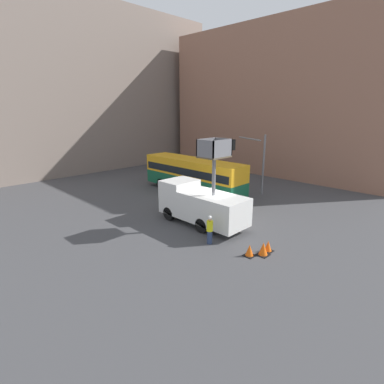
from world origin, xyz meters
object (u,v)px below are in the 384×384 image
at_px(utility_truck, 201,203).
at_px(traffic_cone_far_side, 249,251).
at_px(road_worker_near_truck, 210,230).
at_px(road_worker_directing, 211,198).
at_px(traffic_light_pole, 252,155).
at_px(city_bus, 193,173).
at_px(traffic_cone_near_truck, 268,246).
at_px(traffic_cone_mid_road, 263,249).

relative_size(utility_truck, traffic_cone_far_side, 9.85).
distance_m(utility_truck, road_worker_near_truck, 3.28).
xyz_separation_m(road_worker_directing, traffic_cone_far_side, (-4.41, -6.64, -0.60)).
bearing_deg(road_worker_directing, traffic_light_pole, 57.08).
distance_m(city_bus, traffic_cone_near_truck, 12.96).
xyz_separation_m(utility_truck, traffic_cone_near_truck, (-0.39, -5.56, -1.23)).
height_order(city_bus, traffic_cone_mid_road, city_bus).
bearing_deg(traffic_cone_near_truck, utility_truck, 86.02).
bearing_deg(traffic_light_pole, utility_truck, -169.73).
distance_m(traffic_light_pole, road_worker_near_truck, 11.38).
height_order(road_worker_directing, traffic_cone_near_truck, road_worker_directing).
height_order(traffic_light_pole, traffic_cone_mid_road, traffic_light_pole).
distance_m(utility_truck, city_bus, 8.00).
bearing_deg(road_worker_near_truck, traffic_cone_mid_road, -85.53).
bearing_deg(road_worker_directing, traffic_cone_far_side, -66.41).
relative_size(traffic_cone_near_truck, traffic_cone_far_side, 0.94).
bearing_deg(traffic_cone_near_truck, city_bus, 63.72).
xyz_separation_m(traffic_light_pole, traffic_cone_mid_road, (-9.25, -7.10, -3.42)).
xyz_separation_m(traffic_cone_near_truck, traffic_cone_far_side, (-1.20, 0.43, 0.02)).
bearing_deg(utility_truck, road_worker_directing, 28.18).
xyz_separation_m(city_bus, traffic_cone_near_truck, (-5.69, -11.53, -1.60)).
xyz_separation_m(city_bus, traffic_cone_mid_road, (-6.28, -11.58, -1.55)).
height_order(traffic_light_pole, traffic_cone_near_truck, traffic_light_pole).
xyz_separation_m(utility_truck, traffic_cone_far_side, (-1.59, -5.13, -1.21)).
bearing_deg(utility_truck, traffic_cone_far_side, -107.22).
xyz_separation_m(road_worker_near_truck, traffic_cone_near_truck, (1.57, -3.01, -0.58)).
height_order(utility_truck, traffic_light_pole, utility_truck).
bearing_deg(traffic_cone_far_side, utility_truck, 72.78).
bearing_deg(road_worker_directing, road_worker_near_truck, -82.45).
xyz_separation_m(traffic_cone_mid_road, traffic_cone_far_side, (-0.61, 0.48, -0.04)).
distance_m(utility_truck, traffic_cone_mid_road, 5.81).
distance_m(utility_truck, traffic_cone_near_truck, 5.70).
distance_m(city_bus, traffic_cone_mid_road, 13.26).
relative_size(city_bus, traffic_cone_far_side, 16.52).
bearing_deg(traffic_cone_mid_road, city_bus, 61.52).
xyz_separation_m(road_worker_directing, traffic_cone_near_truck, (-3.20, -7.06, -0.62)).
relative_size(road_worker_directing, traffic_cone_mid_road, 2.48).
height_order(city_bus, road_worker_near_truck, city_bus).
distance_m(traffic_light_pole, traffic_cone_mid_road, 12.16).
bearing_deg(traffic_cone_far_side, city_bus, 58.16).
height_order(road_worker_near_truck, road_worker_directing, road_worker_directing).
distance_m(city_bus, traffic_cone_far_side, 13.17).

